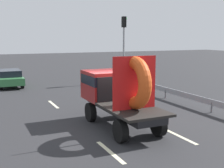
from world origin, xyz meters
TOP-DOWN VIEW (x-y plane):
  - ground_plane at (0.00, 0.00)m, footprint 120.00×120.00m
  - flatbed_truck at (-0.14, 0.10)m, footprint 2.02×5.02m
  - distant_sedan at (-3.34, 12.98)m, footprint 1.78×4.16m
  - traffic_light at (5.91, 11.10)m, footprint 0.42×0.36m
  - guardrail at (5.30, 6.06)m, footprint 0.10×16.54m
  - lane_dash_left_near at (-1.74, -2.77)m, footprint 0.16×2.19m
  - lane_dash_left_far at (-1.74, 5.26)m, footprint 0.16×2.14m
  - lane_dash_right_near at (1.46, -2.07)m, footprint 0.16×2.87m
  - lane_dash_right_far at (1.46, 5.53)m, footprint 0.16×2.57m

SIDE VIEW (x-z plane):
  - ground_plane at x=0.00m, z-range 0.00..0.00m
  - lane_dash_left_near at x=-1.74m, z-range 0.00..0.01m
  - lane_dash_left_far at x=-1.74m, z-range 0.00..0.01m
  - lane_dash_right_near at x=1.46m, z-range 0.00..0.01m
  - lane_dash_right_far at x=1.46m, z-range 0.00..0.01m
  - guardrail at x=5.30m, z-range 0.18..0.89m
  - distant_sedan at x=-3.34m, z-range 0.05..1.41m
  - flatbed_truck at x=-0.14m, z-range -0.02..3.18m
  - traffic_light at x=5.91m, z-range 0.87..6.50m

